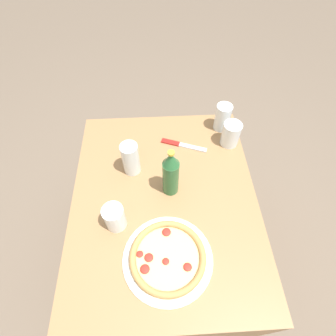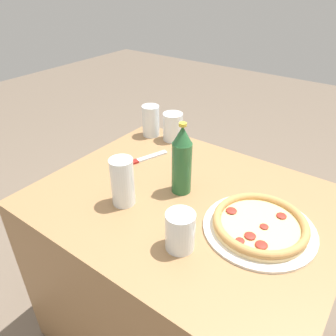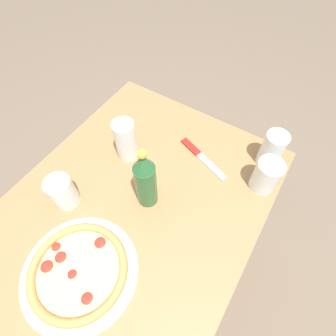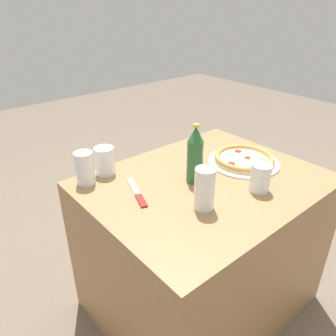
{
  "view_description": "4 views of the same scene",
  "coord_description": "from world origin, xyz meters",
  "px_view_note": "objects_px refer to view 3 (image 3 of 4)",
  "views": [
    {
      "loc": [
        -0.53,
        0.01,
        1.66
      ],
      "look_at": [
        0.13,
        -0.02,
        0.74
      ],
      "focal_mm": 28.0,
      "sensor_mm": 36.0,
      "label": 1
    },
    {
      "loc": [
        -0.45,
        0.72,
        1.36
      ],
      "look_at": [
        0.1,
        -0.04,
        0.77
      ],
      "focal_mm": 35.0,
      "sensor_mm": 36.0,
      "label": 2
    },
    {
      "loc": [
        -0.25,
        -0.29,
        1.47
      ],
      "look_at": [
        0.13,
        -0.05,
        0.8
      ],
      "focal_mm": 28.0,
      "sensor_mm": 36.0,
      "label": 3
    },
    {
      "loc": [
        0.88,
        0.8,
        1.38
      ],
      "look_at": [
        0.13,
        -0.09,
        0.77
      ],
      "focal_mm": 35.0,
      "sensor_mm": 36.0,
      "label": 4
    }
  ],
  "objects_px": {
    "pizza_veggie": "(78,271)",
    "beer_bottle": "(145,180)",
    "glass_cola": "(63,193)",
    "glass_mango_juice": "(271,151)",
    "glass_lemonade": "(266,176)",
    "glass_orange_juice": "(126,141)",
    "knife": "(201,156)"
  },
  "relations": [
    {
      "from": "pizza_veggie",
      "to": "beer_bottle",
      "type": "distance_m",
      "value": 0.31
    },
    {
      "from": "beer_bottle",
      "to": "glass_cola",
      "type": "bearing_deg",
      "value": 123.55
    },
    {
      "from": "glass_mango_juice",
      "to": "beer_bottle",
      "type": "height_order",
      "value": "beer_bottle"
    },
    {
      "from": "glass_lemonade",
      "to": "glass_orange_juice",
      "type": "relative_size",
      "value": 0.75
    },
    {
      "from": "glass_lemonade",
      "to": "glass_orange_juice",
      "type": "bearing_deg",
      "value": 106.45
    },
    {
      "from": "pizza_veggie",
      "to": "glass_cola",
      "type": "height_order",
      "value": "glass_cola"
    },
    {
      "from": "glass_mango_juice",
      "to": "glass_cola",
      "type": "bearing_deg",
      "value": 135.17
    },
    {
      "from": "glass_mango_juice",
      "to": "beer_bottle",
      "type": "distance_m",
      "value": 0.44
    },
    {
      "from": "glass_lemonade",
      "to": "knife",
      "type": "height_order",
      "value": "glass_lemonade"
    },
    {
      "from": "glass_orange_juice",
      "to": "glass_mango_juice",
      "type": "relative_size",
      "value": 1.16
    },
    {
      "from": "glass_orange_juice",
      "to": "knife",
      "type": "distance_m",
      "value": 0.27
    },
    {
      "from": "glass_lemonade",
      "to": "glass_cola",
      "type": "distance_m",
      "value": 0.64
    },
    {
      "from": "knife",
      "to": "beer_bottle",
      "type": "bearing_deg",
      "value": 164.33
    },
    {
      "from": "pizza_veggie",
      "to": "glass_lemonade",
      "type": "relative_size",
      "value": 2.7
    },
    {
      "from": "glass_mango_juice",
      "to": "knife",
      "type": "xyz_separation_m",
      "value": [
        -0.11,
        0.2,
        -0.06
      ]
    },
    {
      "from": "glass_orange_juice",
      "to": "glass_cola",
      "type": "relative_size",
      "value": 1.41
    },
    {
      "from": "glass_lemonade",
      "to": "knife",
      "type": "relative_size",
      "value": 0.56
    },
    {
      "from": "glass_lemonade",
      "to": "glass_orange_juice",
      "type": "xyz_separation_m",
      "value": [
        -0.13,
        0.45,
        0.02
      ]
    },
    {
      "from": "glass_orange_juice",
      "to": "glass_cola",
      "type": "distance_m",
      "value": 0.26
    },
    {
      "from": "glass_lemonade",
      "to": "knife",
      "type": "xyz_separation_m",
      "value": [
        -0.01,
        0.23,
        -0.05
      ]
    },
    {
      "from": "glass_orange_juice",
      "to": "glass_cola",
      "type": "bearing_deg",
      "value": 167.86
    },
    {
      "from": "pizza_veggie",
      "to": "glass_lemonade",
      "type": "xyz_separation_m",
      "value": [
        0.53,
        -0.32,
        0.04
      ]
    },
    {
      "from": "glass_orange_juice",
      "to": "glass_cola",
      "type": "height_order",
      "value": "glass_orange_juice"
    },
    {
      "from": "glass_mango_juice",
      "to": "knife",
      "type": "relative_size",
      "value": 0.63
    },
    {
      "from": "pizza_veggie",
      "to": "glass_orange_juice",
      "type": "relative_size",
      "value": 2.03
    },
    {
      "from": "glass_lemonade",
      "to": "glass_cola",
      "type": "relative_size",
      "value": 1.07
    },
    {
      "from": "knife",
      "to": "glass_cola",
      "type": "bearing_deg",
      "value": 143.46
    },
    {
      "from": "pizza_veggie",
      "to": "glass_lemonade",
      "type": "height_order",
      "value": "glass_lemonade"
    },
    {
      "from": "pizza_veggie",
      "to": "beer_bottle",
      "type": "bearing_deg",
      "value": -6.19
    },
    {
      "from": "glass_lemonade",
      "to": "glass_cola",
      "type": "height_order",
      "value": "glass_lemonade"
    },
    {
      "from": "beer_bottle",
      "to": "knife",
      "type": "xyz_separation_m",
      "value": [
        0.24,
        -0.07,
        -0.11
      ]
    },
    {
      "from": "glass_cola",
      "to": "glass_orange_juice",
      "type": "bearing_deg",
      "value": -12.14
    }
  ]
}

